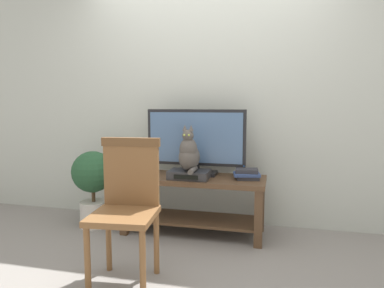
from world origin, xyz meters
TOP-DOWN VIEW (x-y plane):
  - ground_plane at (0.00, 0.00)m, footprint 12.00×12.00m
  - back_wall at (0.00, 0.89)m, footprint 7.00×0.12m
  - tv_stand at (-0.07, 0.46)m, footprint 1.33×0.50m
  - tv at (-0.07, 0.56)m, footprint 0.95×0.20m
  - media_box at (-0.09, 0.37)m, footprint 0.37×0.25m
  - cat at (-0.09, 0.36)m, footprint 0.19×0.34m
  - wooden_chair at (-0.31, -0.49)m, footprint 0.46×0.46m
  - book_stack at (0.42, 0.47)m, footprint 0.26×0.22m
  - potted_plant at (-1.07, 0.38)m, footprint 0.41×0.41m

SIDE VIEW (x-z plane):
  - ground_plane at x=0.00m, z-range 0.00..0.00m
  - tv_stand at x=-0.07m, z-range 0.10..0.65m
  - potted_plant at x=-1.07m, z-range 0.08..0.84m
  - wooden_chair at x=-0.31m, z-range 0.08..1.06m
  - media_box at x=-0.09m, z-range 0.54..0.62m
  - book_stack at x=0.42m, z-range 0.54..0.63m
  - cat at x=-0.09m, z-range 0.56..0.98m
  - tv at x=-0.07m, z-range 0.56..1.19m
  - back_wall at x=0.00m, z-range 0.00..2.80m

